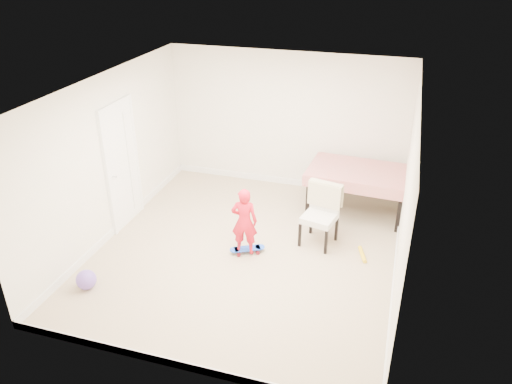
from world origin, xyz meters
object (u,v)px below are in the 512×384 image
(dining_chair, at_px, (319,216))
(child, at_px, (244,223))
(balloon, at_px, (86,280))
(dining_table, at_px, (358,191))
(skateboard, at_px, (247,250))

(dining_chair, relative_size, child, 0.92)
(balloon, bearing_deg, dining_table, 44.70)
(dining_chair, bearing_deg, dining_table, 81.85)
(skateboard, height_order, balloon, balloon)
(dining_table, xyz_separation_m, dining_chair, (-0.46, -1.22, 0.09))
(dining_table, bearing_deg, dining_chair, -107.07)
(skateboard, xyz_separation_m, balloon, (-1.87, -1.48, 0.10))
(dining_table, relative_size, balloon, 6.17)
(skateboard, bearing_deg, child, -156.60)
(dining_table, height_order, child, child)
(dining_table, xyz_separation_m, skateboard, (-1.45, -1.81, -0.37))
(dining_table, height_order, balloon, dining_table)
(dining_chair, xyz_separation_m, child, (-1.03, -0.63, 0.05))
(balloon, bearing_deg, dining_chair, 35.84)
(dining_chair, xyz_separation_m, balloon, (-2.87, -2.07, -0.36))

